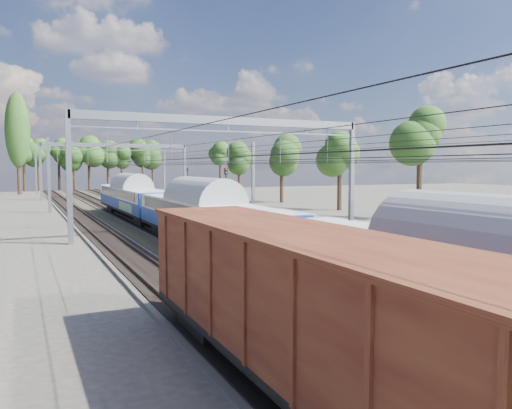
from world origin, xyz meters
name	(u,v)px	position (x,y,z in m)	size (l,w,h in m)	color
track_bed	(174,216)	(0.00, 45.00, 0.10)	(21.00, 130.00, 0.34)	#47423A
platform	(443,240)	(12.00, 20.00, 0.15)	(3.00, 70.00, 0.30)	gray
catenary	(158,157)	(0.33, 52.69, 6.40)	(25.65, 130.00, 9.00)	gray
tree_belt	(142,153)	(6.99, 90.89, 7.85)	(38.63, 100.78, 11.34)	black
poplar	(17,131)	(-14.50, 98.00, 11.89)	(4.40, 4.40, 19.04)	black
emu_train	(205,210)	(-4.50, 22.74, 2.61)	(3.03, 64.02, 4.43)	black
freight_boxcar	(302,303)	(-9.00, 3.79, 2.24)	(2.95, 14.23, 3.67)	black
worker	(160,199)	(2.48, 60.10, 0.86)	(0.63, 0.41, 1.73)	black
signal_near	(226,188)	(3.27, 38.61, 3.23)	(0.32, 0.29, 5.11)	black
signal_far	(188,179)	(10.52, 73.37, 3.22)	(0.31, 0.29, 5.08)	black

